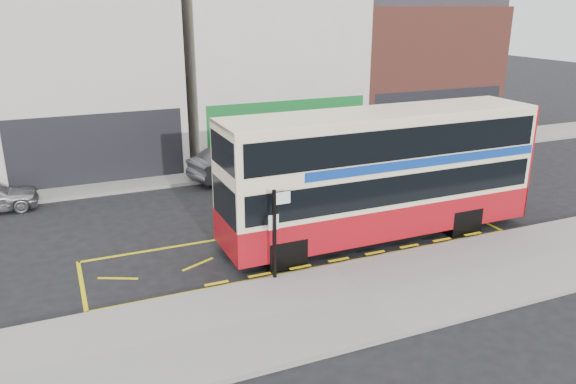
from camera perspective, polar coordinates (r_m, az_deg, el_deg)
name	(u,v)px	position (r m, az deg, el deg)	size (l,w,h in m)	color
ground	(325,265)	(17.46, 3.83, -7.41)	(120.00, 120.00, 0.00)	black
pavement	(364,297)	(15.65, 7.70, -10.52)	(40.00, 4.00, 0.15)	gray
kerb	(331,268)	(17.13, 4.41, -7.69)	(40.00, 0.15, 0.15)	gray
far_pavement	(222,170)	(27.04, -6.75, 2.21)	(50.00, 3.00, 0.15)	gray
road_markings	(304,245)	(18.76, 1.62, -5.44)	(14.00, 3.40, 0.01)	yellow
terrace_left	(81,55)	(29.06, -20.24, 12.91)	(8.00, 8.01, 11.80)	beige
terrace_green_shop	(259,54)	(30.95, -2.92, 13.81)	(9.00, 8.01, 11.30)	silver
terrace_right	(401,58)	(35.14, 11.37, 13.24)	(9.00, 8.01, 10.30)	brown
double_decker_bus	(381,173)	(18.99, 9.41, 1.96)	(10.91, 2.57, 4.35)	#F8E8BC
bus_stop_post	(276,225)	(15.73, -1.21, -3.34)	(0.66, 0.12, 2.65)	black
car_grey	(239,162)	(25.80, -4.98, 3.08)	(1.63, 4.67, 1.54)	#45484E
car_white	(405,149)	(28.76, 11.78, 4.31)	(2.07, 5.08, 1.47)	white
street_tree_right	(331,94)	(29.62, 4.39, 9.89)	(2.17, 2.17, 4.68)	#312016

